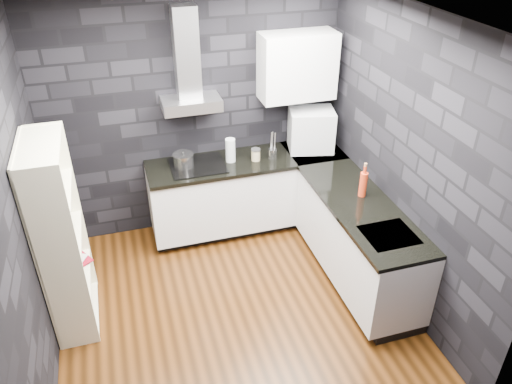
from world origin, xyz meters
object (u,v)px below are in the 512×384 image
glass_vase (230,150)px  utensil_crock (272,154)px  pot (184,161)px  red_bottle (363,184)px  appliance_garage (311,131)px  bookshelf (61,238)px  storage_jar (256,155)px  fruit_bowl (60,239)px

glass_vase → utensil_crock: size_ratio=2.21×
pot → red_bottle: bearing=-34.7°
utensil_crock → red_bottle: red_bottle is taller
appliance_garage → red_bottle: (0.10, -1.09, -0.10)m
appliance_garage → bookshelf: bookshelf is taller
storage_jar → appliance_garage: appliance_garage is taller
appliance_garage → red_bottle: appliance_garage is taller
utensil_crock → fruit_bowl: utensil_crock is taller
appliance_garage → bookshelf: (-2.68, -0.97, -0.22)m
appliance_garage → fruit_bowl: (-2.68, -1.04, -0.19)m
utensil_crock → bookshelf: bookshelf is taller
storage_jar → bookshelf: size_ratio=0.07×
pot → bookshelf: bearing=-142.0°
storage_jar → appliance_garage: size_ratio=0.24×
pot → red_bottle: red_bottle is taller
bookshelf → fruit_bowl: 0.08m
pot → appliance_garage: bearing=0.6°
pot → fruit_bowl: 1.60m
glass_vase → utensil_crock: bearing=-9.7°
storage_jar → bookshelf: (-2.01, -0.88, -0.06)m
pot → fruit_bowl: bearing=-140.1°
storage_jar → fruit_bowl: 2.22m
utensil_crock → appliance_garage: bearing=12.6°
pot → glass_vase: size_ratio=0.81×
glass_vase → storage_jar: size_ratio=2.22×
fruit_bowl → glass_vase: bearing=30.1°
red_bottle → pot: bearing=145.3°
glass_vase → fruit_bowl: size_ratio=1.31×
utensil_crock → bookshelf: (-2.19, -0.86, -0.06)m
bookshelf → glass_vase: bearing=38.4°
utensil_crock → fruit_bowl: bearing=-157.0°
storage_jar → pot: bearing=174.5°
glass_vase → utensil_crock: (0.45, -0.08, -0.07)m
pot → storage_jar: 0.79m
appliance_garage → red_bottle: bearing=-71.7°
appliance_garage → glass_vase: bearing=-165.0°
pot → utensil_crock: bearing=-5.7°
storage_jar → bookshelf: bookshelf is taller
red_bottle → fruit_bowl: (-2.78, 0.05, -0.09)m
storage_jar → red_bottle: (0.78, -1.00, 0.07)m
appliance_garage → bookshelf: bearing=-147.0°
storage_jar → red_bottle: red_bottle is taller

